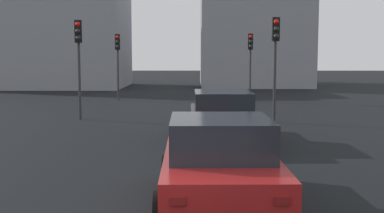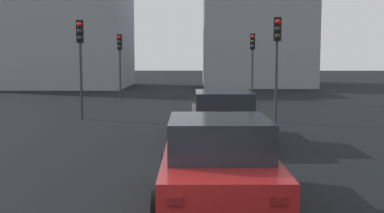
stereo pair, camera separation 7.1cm
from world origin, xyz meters
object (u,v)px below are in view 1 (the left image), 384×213
object	(u,v)px
car_black_left_lead	(222,117)
traffic_light_near_right	(118,53)
car_red_left_second	(220,164)
traffic_light_near_left	(79,48)
traffic_light_far_left	(250,53)
traffic_light_far_right	(275,47)

from	to	relation	value
car_black_left_lead	traffic_light_near_right	bearing A→B (deg)	20.24
car_red_left_second	traffic_light_near_left	bearing A→B (deg)	22.81
traffic_light_near_right	car_red_left_second	bearing A→B (deg)	9.43
traffic_light_near_right	traffic_light_near_left	bearing A→B (deg)	-5.49
traffic_light_far_left	traffic_light_far_right	distance (m)	8.86
car_red_left_second	traffic_light_far_left	bearing A→B (deg)	-8.82
traffic_light_far_left	traffic_light_far_right	size ratio (longest dim) A/B	0.95
traffic_light_near_left	traffic_light_near_right	size ratio (longest dim) A/B	1.05
car_black_left_lead	car_red_left_second	distance (m)	6.52
car_red_left_second	traffic_light_far_right	size ratio (longest dim) A/B	1.03
car_black_left_lead	car_red_left_second	world-z (taller)	car_red_left_second
traffic_light_near_left	traffic_light_far_left	world-z (taller)	traffic_light_near_left
car_red_left_second	traffic_light_near_left	xyz separation A→B (m)	(11.55, 5.08, 2.13)
traffic_light_far_left	car_red_left_second	bearing A→B (deg)	-2.40
car_red_left_second	traffic_light_far_left	xyz separation A→B (m)	(19.56, -2.71, 2.00)
car_red_left_second	traffic_light_near_left	size ratio (longest dim) A/B	1.04
traffic_light_near_right	traffic_light_far_left	size ratio (longest dim) A/B	1.00
traffic_light_far_right	traffic_light_near_right	bearing A→B (deg)	-142.36
traffic_light_near_right	traffic_light_far_right	xyz separation A→B (m)	(-9.52, -7.54, 0.15)
traffic_light_near_left	traffic_light_far_left	distance (m)	11.17
car_black_left_lead	traffic_light_far_left	world-z (taller)	traffic_light_far_left
car_black_left_lead	traffic_light_far_left	xyz separation A→B (m)	(13.06, -2.30, 2.01)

